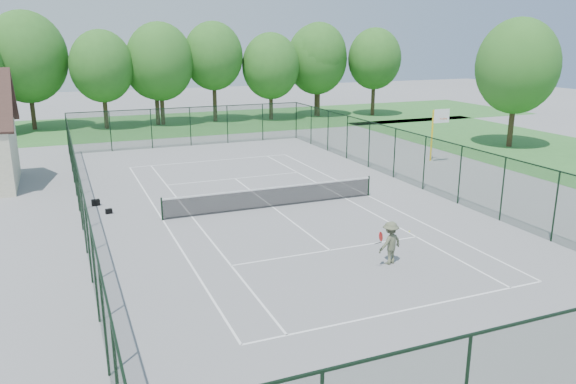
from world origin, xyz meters
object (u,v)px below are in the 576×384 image
at_px(tennis_net, 273,196).
at_px(basketball_goal, 437,125).
at_px(sports_bag_a, 96,203).
at_px(tennis_player, 390,243).

relative_size(tennis_net, basketball_goal, 3.04).
xyz_separation_m(sports_bag_a, tennis_player, (9.65, -12.14, 0.67)).
bearing_deg(tennis_player, tennis_net, 99.83).
height_order(sports_bag_a, tennis_player, tennis_player).
relative_size(tennis_net, tennis_player, 5.49).
bearing_deg(basketball_goal, sports_bag_a, -174.93).
bearing_deg(tennis_player, basketball_goal, 48.35).
distance_m(tennis_net, tennis_player, 8.58).
relative_size(basketball_goal, tennis_player, 1.81).
distance_m(tennis_net, basketball_goal, 15.24).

